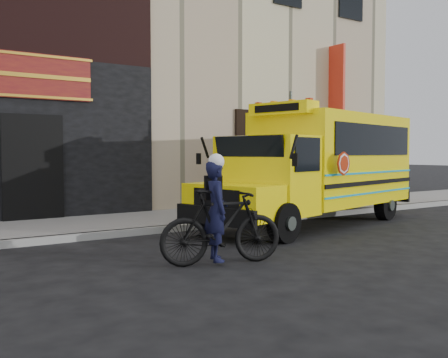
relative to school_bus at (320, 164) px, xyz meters
name	(u,v)px	position (x,y,z in m)	size (l,w,h in m)	color
ground	(273,246)	(-2.89, -1.74, -1.51)	(120.00, 120.00, 0.00)	black
curb	(203,225)	(-2.89, 0.86, -1.43)	(40.00, 0.20, 0.15)	gray
sidewalk	(174,218)	(-2.89, 2.36, -1.43)	(40.00, 3.00, 0.15)	slate
building	(90,32)	(-2.94, 8.71, 4.62)	(20.00, 10.70, 12.00)	beige
school_bus	(320,164)	(0.00, 0.00, 0.00)	(7.21, 3.75, 2.92)	black
sign_pole	(291,150)	(-0.34, 0.70, 0.34)	(0.07, 0.30, 3.37)	#39403B
bicycle	(222,227)	(-4.59, -2.53, -0.91)	(0.57, 2.01, 1.21)	black
cyclist	(216,214)	(-4.63, -2.44, -0.70)	(0.59, 0.39, 1.61)	black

